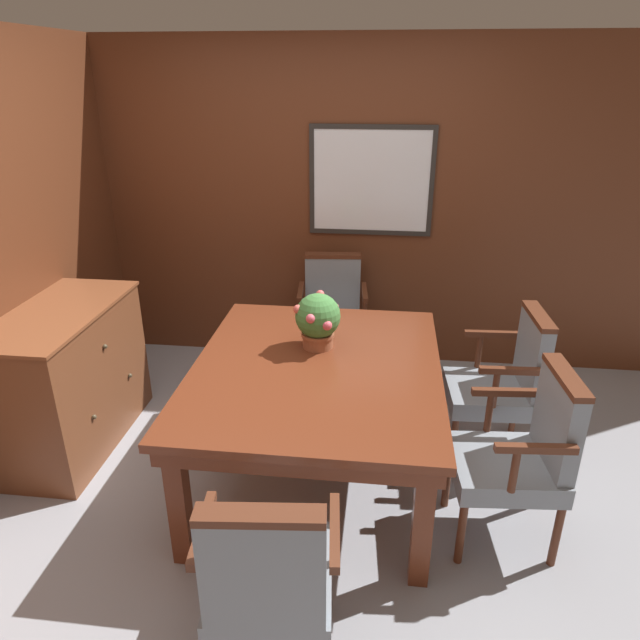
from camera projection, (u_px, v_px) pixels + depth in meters
ground_plane at (287, 490)px, 3.26m from camera, size 14.00×14.00×0.00m
wall_back at (323, 209)px, 4.36m from camera, size 7.20×0.08×2.45m
dining_table at (317, 379)px, 3.13m from camera, size 1.34×1.62×0.73m
chair_right_far at (505, 380)px, 3.39m from camera, size 0.54×0.53×0.94m
chair_head_far at (332, 313)px, 4.31m from camera, size 0.54×0.55×0.94m
chair_head_near at (269, 577)px, 2.07m from camera, size 0.54×0.55×0.94m
chair_right_near at (523, 451)px, 2.75m from camera, size 0.55×0.54×0.94m
potted_plant at (318, 319)px, 3.23m from camera, size 0.27×0.27×0.33m
sideboard_cabinet at (69, 378)px, 3.52m from camera, size 0.55×1.12×0.90m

